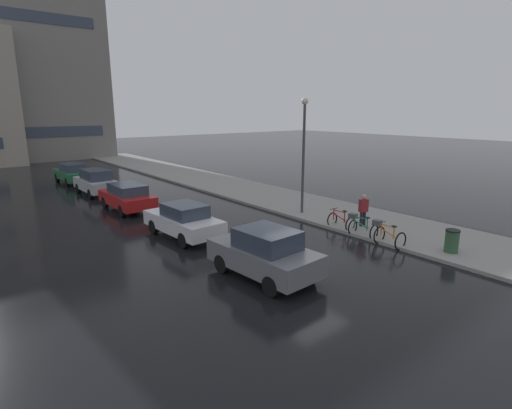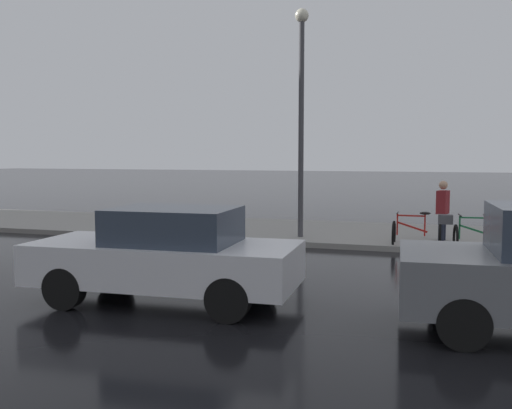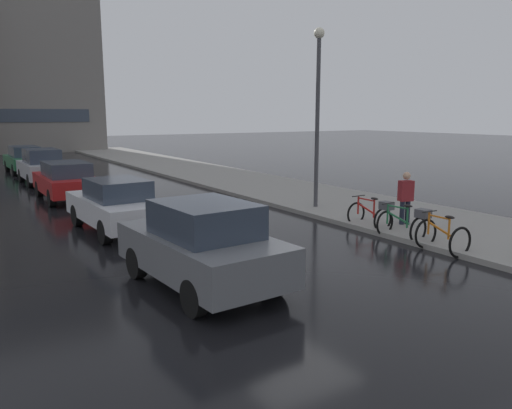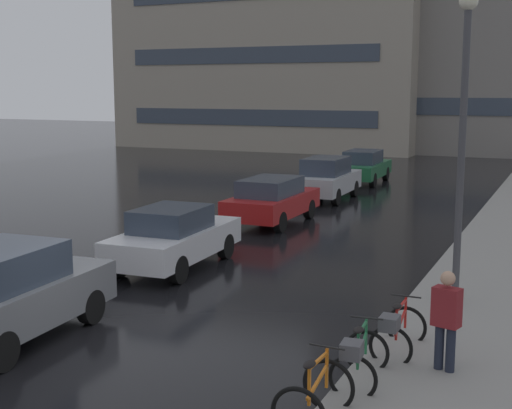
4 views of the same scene
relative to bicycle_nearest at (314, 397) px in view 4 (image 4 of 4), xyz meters
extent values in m
plane|color=black|center=(-3.67, 1.06, -0.41)|extent=(140.00, 140.00, 0.00)
torus|color=black|center=(0.02, 0.50, -0.03)|extent=(0.75, 0.09, 0.75)
cube|color=orange|center=(-0.01, -0.18, 0.22)|extent=(0.04, 0.04, 0.51)
cube|color=orange|center=(0.02, 0.43, 0.24)|extent=(0.04, 0.04, 0.55)
cube|color=orange|center=(0.01, 0.12, 0.45)|extent=(0.06, 0.61, 0.04)
cube|color=orange|center=(0.00, 0.10, 0.17)|extent=(0.07, 0.69, 0.25)
ellipsoid|color=black|center=(-0.01, -0.18, 0.50)|extent=(0.15, 0.27, 0.07)
cylinder|color=black|center=(0.02, 0.43, 0.53)|extent=(0.50, 0.05, 0.03)
torus|color=black|center=(0.14, 1.97, -0.06)|extent=(0.70, 0.12, 0.70)
torus|color=black|center=(0.23, 0.92, -0.06)|extent=(0.70, 0.12, 0.70)
cube|color=#237042|center=(0.20, 1.26, 0.22)|extent=(0.04, 0.04, 0.56)
cube|color=#237042|center=(0.14, 1.89, 0.21)|extent=(0.04, 0.04, 0.55)
cube|color=#237042|center=(0.17, 1.57, 0.45)|extent=(0.09, 0.64, 0.04)
cube|color=#237042|center=(0.18, 1.55, 0.16)|extent=(0.10, 0.72, 0.26)
ellipsoid|color=black|center=(0.20, 1.26, 0.53)|extent=(0.16, 0.27, 0.07)
cylinder|color=black|center=(0.14, 1.89, 0.51)|extent=(0.50, 0.07, 0.03)
cube|color=#4C4C51|center=(0.25, 0.80, 0.40)|extent=(0.31, 0.36, 0.22)
torus|color=black|center=(0.42, 3.40, -0.06)|extent=(0.70, 0.06, 0.70)
torus|color=black|center=(0.42, 2.32, -0.06)|extent=(0.70, 0.06, 0.70)
cube|color=red|center=(0.42, 2.67, 0.20)|extent=(0.04, 0.04, 0.53)
cube|color=red|center=(0.42, 3.32, 0.20)|extent=(0.04, 0.04, 0.53)
cube|color=red|center=(0.42, 3.00, 0.43)|extent=(0.04, 0.65, 0.04)
cube|color=red|center=(0.42, 2.97, 0.15)|extent=(0.04, 0.74, 0.26)
ellipsoid|color=black|center=(0.42, 2.67, 0.50)|extent=(0.14, 0.26, 0.07)
cylinder|color=black|center=(0.42, 3.32, 0.49)|extent=(0.50, 0.03, 0.03)
cube|color=#4C4C51|center=(0.42, 2.20, 0.37)|extent=(0.28, 0.34, 0.22)
cube|color=slate|center=(-5.91, 0.92, 0.27)|extent=(2.10, 4.02, 0.73)
cube|color=#2D3847|center=(-5.90, 0.76, 0.95)|extent=(1.64, 2.03, 0.63)
cylinder|color=black|center=(-6.81, 2.08, -0.09)|extent=(0.26, 0.65, 0.64)
cylinder|color=black|center=(-5.16, 2.18, -0.09)|extent=(0.26, 0.65, 0.64)
cylinder|color=black|center=(-5.01, -0.24, -0.09)|extent=(0.26, 0.65, 0.64)
cube|color=silver|center=(-5.91, 6.46, 0.23)|extent=(1.92, 4.24, 0.63)
cube|color=#2D3847|center=(-5.90, 6.30, 0.82)|extent=(1.50, 1.95, 0.55)
cylinder|color=black|center=(-6.73, 7.72, -0.09)|extent=(0.25, 0.65, 0.64)
cylinder|color=black|center=(-5.20, 7.79, -0.09)|extent=(0.25, 0.65, 0.64)
cylinder|color=black|center=(-6.62, 5.14, -0.09)|extent=(0.25, 0.65, 0.64)
cylinder|color=black|center=(-5.08, 5.21, -0.09)|extent=(0.25, 0.65, 0.64)
cube|color=#AD1919|center=(-6.00, 12.74, 0.22)|extent=(1.82, 4.19, 0.63)
cube|color=#2D3847|center=(-6.00, 12.57, 0.81)|extent=(1.48, 2.33, 0.54)
cylinder|color=black|center=(-6.80, 14.03, -0.09)|extent=(0.22, 0.64, 0.64)
cylinder|color=black|center=(-5.21, 14.04, -0.09)|extent=(0.22, 0.64, 0.64)
cylinder|color=black|center=(-6.79, 11.44, -0.09)|extent=(0.22, 0.64, 0.64)
cylinder|color=black|center=(-5.20, 11.44, -0.09)|extent=(0.22, 0.64, 0.64)
cube|color=#B2B5BA|center=(-6.00, 18.21, 0.26)|extent=(1.79, 4.05, 0.70)
cube|color=#2D3847|center=(-6.00, 18.05, 0.94)|extent=(1.44, 2.27, 0.65)
cylinder|color=black|center=(-6.78, 19.45, -0.09)|extent=(0.23, 0.64, 0.64)
cylinder|color=black|center=(-5.27, 19.47, -0.09)|extent=(0.23, 0.64, 0.64)
cylinder|color=black|center=(-6.73, 16.95, -0.09)|extent=(0.23, 0.64, 0.64)
cylinder|color=black|center=(-5.22, 16.98, -0.09)|extent=(0.23, 0.64, 0.64)
cube|color=#1E6038|center=(-6.06, 23.65, 0.22)|extent=(1.83, 4.31, 0.62)
cube|color=#2D3847|center=(-6.06, 23.48, 0.82)|extent=(1.46, 2.24, 0.58)
cylinder|color=black|center=(-6.85, 24.95, -0.09)|extent=(0.24, 0.65, 0.64)
cylinder|color=black|center=(-5.36, 25.00, -0.09)|extent=(0.24, 0.65, 0.64)
cylinder|color=black|center=(-6.76, 22.31, -0.09)|extent=(0.24, 0.65, 0.64)
cylinder|color=black|center=(-5.27, 22.36, -0.09)|extent=(0.24, 0.65, 0.64)
cylinder|color=#1E2333|center=(1.16, 2.29, 0.00)|extent=(0.14, 0.14, 0.83)
cylinder|color=#1E2333|center=(1.33, 2.24, 0.00)|extent=(0.14, 0.14, 0.83)
cube|color=maroon|center=(1.25, 2.26, 0.71)|extent=(0.45, 0.34, 0.59)
sphere|color=tan|center=(1.25, 2.26, 1.14)|extent=(0.22, 0.22, 0.22)
cylinder|color=#424247|center=(0.84, 5.86, 2.47)|extent=(0.14, 0.14, 5.76)
sphere|color=#F2EACC|center=(0.84, 5.86, 5.49)|extent=(0.36, 0.36, 0.36)
cube|color=gray|center=(-5.54, 42.67, 8.44)|extent=(16.74, 8.27, 17.70)
cube|color=#333D4C|center=(-5.54, 38.50, 2.78)|extent=(13.73, 0.06, 1.10)
cube|color=#9E9384|center=(-17.88, 41.30, 6.14)|extent=(22.14, 9.62, 13.09)
cube|color=#333D4C|center=(-17.88, 36.45, 1.95)|extent=(18.16, 0.06, 1.10)
cube|color=#333D4C|center=(-17.88, 36.45, 6.14)|extent=(18.16, 0.06, 1.10)
camera|label=1|loc=(-13.94, -8.69, 5.05)|focal=28.00mm
camera|label=2|loc=(-13.87, 2.43, 1.91)|focal=40.00mm
camera|label=3|loc=(-9.92, -7.46, 2.88)|focal=35.00mm
camera|label=4|loc=(2.85, -8.12, 3.89)|focal=50.00mm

